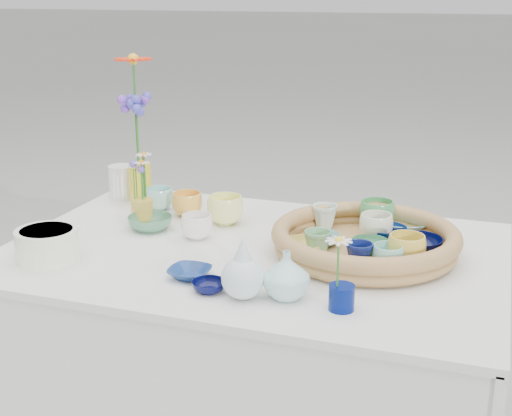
% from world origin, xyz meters
% --- Properties ---
extents(wicker_tray, '(0.47, 0.47, 0.08)m').
position_xyz_m(wicker_tray, '(0.28, 0.05, 0.80)').
color(wicker_tray, '#926A48').
rests_on(wicker_tray, display_table).
extents(tray_ceramic_0, '(0.12, 0.12, 0.03)m').
position_xyz_m(tray_ceramic_0, '(0.32, 0.14, 0.80)').
color(tray_ceramic_0, '#071F56').
rests_on(tray_ceramic_0, wicker_tray).
extents(tray_ceramic_1, '(0.16, 0.16, 0.04)m').
position_xyz_m(tray_ceramic_1, '(0.41, 0.07, 0.80)').
color(tray_ceramic_1, black).
rests_on(tray_ceramic_1, wicker_tray).
extents(tray_ceramic_2, '(0.11, 0.11, 0.07)m').
position_xyz_m(tray_ceramic_2, '(0.39, -0.02, 0.82)').
color(tray_ceramic_2, '#E7C549').
rests_on(tray_ceramic_2, wicker_tray).
extents(tray_ceramic_3, '(0.10, 0.10, 0.03)m').
position_xyz_m(tray_ceramic_3, '(0.29, 0.03, 0.80)').
color(tray_ceramic_3, '#43895B').
rests_on(tray_ceramic_3, wicker_tray).
extents(tray_ceramic_4, '(0.08, 0.08, 0.06)m').
position_xyz_m(tray_ceramic_4, '(0.18, -0.04, 0.81)').
color(tray_ceramic_4, '#6BA76E').
rests_on(tray_ceramic_4, wicker_tray).
extents(tray_ceramic_5, '(0.12, 0.12, 0.03)m').
position_xyz_m(tray_ceramic_5, '(0.17, 0.04, 0.80)').
color(tray_ceramic_5, '#7DB2AE').
rests_on(tray_ceramic_5, wicker_tray).
extents(tray_ceramic_6, '(0.08, 0.08, 0.06)m').
position_xyz_m(tray_ceramic_6, '(0.14, 0.17, 0.82)').
color(tray_ceramic_6, silver).
rests_on(tray_ceramic_6, wicker_tray).
extents(tray_ceramic_7, '(0.12, 0.12, 0.07)m').
position_xyz_m(tray_ceramic_7, '(0.29, 0.13, 0.82)').
color(tray_ceramic_7, white).
rests_on(tray_ceramic_7, wicker_tray).
extents(tray_ceramic_8, '(0.14, 0.14, 0.03)m').
position_xyz_m(tray_ceramic_8, '(0.36, 0.22, 0.80)').
color(tray_ceramic_8, '#81C0D0').
rests_on(tray_ceramic_8, wicker_tray).
extents(tray_ceramic_9, '(0.08, 0.08, 0.06)m').
position_xyz_m(tray_ceramic_9, '(0.29, -0.08, 0.81)').
color(tray_ceramic_9, '#0E1957').
rests_on(tray_ceramic_9, wicker_tray).
extents(tray_ceramic_10, '(0.12, 0.12, 0.03)m').
position_xyz_m(tray_ceramic_10, '(0.14, -0.04, 0.80)').
color(tray_ceramic_10, '#FEE06D').
rests_on(tray_ceramic_10, wicker_tray).
extents(tray_ceramic_11, '(0.09, 0.09, 0.06)m').
position_xyz_m(tray_ceramic_11, '(0.35, -0.07, 0.81)').
color(tray_ceramic_11, '#85D0C0').
rests_on(tray_ceramic_11, wicker_tray).
extents(tray_ceramic_12, '(0.11, 0.11, 0.07)m').
position_xyz_m(tray_ceramic_12, '(0.28, 0.23, 0.82)').
color(tray_ceramic_12, '#459E57').
rests_on(tray_ceramic_12, wicker_tray).
extents(loose_ceramic_0, '(0.11, 0.11, 0.07)m').
position_xyz_m(loose_ceramic_0, '(-0.28, 0.20, 0.80)').
color(loose_ceramic_0, '#F9B441').
rests_on(loose_ceramic_0, display_table).
extents(loose_ceramic_1, '(0.12, 0.12, 0.08)m').
position_xyz_m(loose_ceramic_1, '(-0.14, 0.17, 0.81)').
color(loose_ceramic_1, '#FDFF8C').
rests_on(loose_ceramic_1, display_table).
extents(loose_ceramic_2, '(0.16, 0.16, 0.04)m').
position_xyz_m(loose_ceramic_2, '(-0.32, 0.05, 0.78)').
color(loose_ceramic_2, '#49825E').
rests_on(loose_ceramic_2, display_table).
extents(loose_ceramic_3, '(0.10, 0.10, 0.07)m').
position_xyz_m(loose_ceramic_3, '(-0.17, 0.03, 0.80)').
color(loose_ceramic_3, white).
rests_on(loose_ceramic_3, display_table).
extents(loose_ceramic_4, '(0.10, 0.10, 0.02)m').
position_xyz_m(loose_ceramic_4, '(-0.08, -0.23, 0.78)').
color(loose_ceramic_4, navy).
rests_on(loose_ceramic_4, display_table).
extents(loose_ceramic_5, '(0.09, 0.09, 0.07)m').
position_xyz_m(loose_ceramic_5, '(-0.38, 0.23, 0.80)').
color(loose_ceramic_5, '#96DAD1').
rests_on(loose_ceramic_5, display_table).
extents(loose_ceramic_6, '(0.08, 0.08, 0.02)m').
position_xyz_m(loose_ceramic_6, '(-0.00, -0.29, 0.78)').
color(loose_ceramic_6, '#060936').
rests_on(loose_ceramic_6, display_table).
extents(fluted_bowl, '(0.20, 0.20, 0.08)m').
position_xyz_m(fluted_bowl, '(-0.45, -0.24, 0.81)').
color(fluted_bowl, white).
rests_on(fluted_bowl, display_table).
extents(bud_vase_paleblue, '(0.11, 0.11, 0.15)m').
position_xyz_m(bud_vase_paleblue, '(0.08, -0.29, 0.84)').
color(bud_vase_paleblue, silver).
rests_on(bud_vase_paleblue, display_table).
extents(bud_vase_seafoam, '(0.13, 0.13, 0.11)m').
position_xyz_m(bud_vase_seafoam, '(0.17, -0.26, 0.82)').
color(bud_vase_seafoam, '#ADDFDA').
rests_on(bud_vase_seafoam, display_table).
extents(bud_vase_cobalt, '(0.06, 0.06, 0.06)m').
position_xyz_m(bud_vase_cobalt, '(0.29, -0.28, 0.79)').
color(bud_vase_cobalt, '#01105B').
rests_on(bud_vase_cobalt, display_table).
extents(single_daisy, '(0.07, 0.07, 0.12)m').
position_xyz_m(single_daisy, '(0.28, -0.29, 0.87)').
color(single_daisy, white).
rests_on(single_daisy, bud_vase_cobalt).
extents(tall_vase_yellow, '(0.09, 0.09, 0.13)m').
position_xyz_m(tall_vase_yellow, '(-0.47, 0.27, 0.83)').
color(tall_vase_yellow, yellow).
rests_on(tall_vase_yellow, display_table).
extents(gerbera, '(0.15, 0.15, 0.34)m').
position_xyz_m(gerbera, '(-0.47, 0.27, 1.05)').
color(gerbera, '#FF2D0A').
rests_on(gerbera, tall_vase_yellow).
extents(hydrangea, '(0.09, 0.09, 0.25)m').
position_xyz_m(hydrangea, '(-0.46, 0.26, 0.98)').
color(hydrangea, purple).
rests_on(hydrangea, tall_vase_yellow).
extents(white_pitcher, '(0.13, 0.11, 0.11)m').
position_xyz_m(white_pitcher, '(-0.55, 0.30, 0.82)').
color(white_pitcher, white).
rests_on(white_pitcher, display_table).
extents(daisy_cup, '(0.07, 0.07, 0.07)m').
position_xyz_m(daisy_cup, '(-0.37, 0.10, 0.80)').
color(daisy_cup, gold).
rests_on(daisy_cup, display_table).
extents(daisy_posy, '(0.08, 0.08, 0.13)m').
position_xyz_m(daisy_posy, '(-0.38, 0.12, 0.90)').
color(daisy_posy, white).
rests_on(daisy_posy, daisy_cup).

